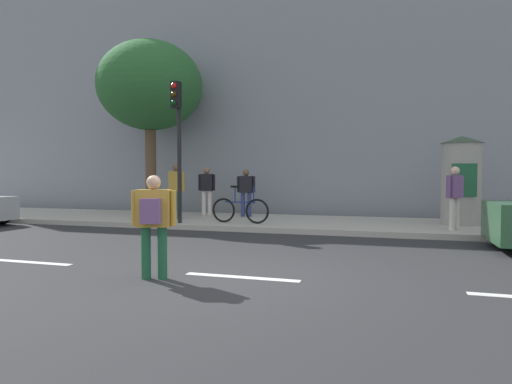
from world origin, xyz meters
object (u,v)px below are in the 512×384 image
Objects in this scene: pedestrian_with_backpack at (154,217)px; pedestrian_tallest at (455,193)px; street_tree at (150,86)px; pedestrian_near_pole at (176,187)px; pedestrian_in_light_jacket at (246,189)px; bicycle_leaning at (240,210)px; traffic_light at (177,128)px; poster_column at (461,180)px; pedestrian_in_red_top at (207,187)px.

pedestrian_with_backpack is 0.95× the size of pedestrian_tallest.
pedestrian_near_pole is at bearing -37.74° from street_tree.
pedestrian_in_light_jacket reaches higher than bicycle_leaning.
traffic_light is 2.51× the size of pedestrian_tallest.
poster_column is 9.39m from pedestrian_with_backpack.
bicycle_leaning is (-6.08, -1.43, -0.87)m from poster_column.
poster_column is at bearing 14.81° from traffic_light.
pedestrian_with_backpack is 8.04m from pedestrian_tallest.
pedestrian_in_red_top is 3.04m from bicycle_leaning.
pedestrian_tallest is at bearing 52.44° from pedestrian_with_backpack.
traffic_light is 2.43× the size of pedestrian_in_red_top.
traffic_light is 2.31× the size of pedestrian_near_pole.
pedestrian_tallest reaches higher than pedestrian_in_light_jacket.
poster_column is at bearing -2.26° from street_tree.
bicycle_leaning is at bearing -166.78° from poster_column.
pedestrian_with_backpack is at bearing -65.37° from pedestrian_near_pole.
pedestrian_in_light_jacket is at bearing 2.71° from street_tree.
street_tree is 3.67× the size of pedestrian_in_red_top.
pedestrian_in_red_top reaches higher than bicycle_leaning.
poster_column is at bearing 13.22° from bicycle_leaning.
poster_column is 1.57× the size of pedestrian_in_light_jacket.
traffic_light is at bearing -165.19° from poster_column.
pedestrian_tallest is (7.42, 0.65, -1.80)m from traffic_light.
pedestrian_near_pole is (-0.63, 1.16, -1.71)m from traffic_light.
street_tree is at bearing 120.55° from pedestrian_with_backpack.
pedestrian_tallest is (4.90, 6.37, 0.17)m from pedestrian_with_backpack.
traffic_light is at bearing -159.66° from bicycle_leaning.
traffic_light is at bearing -114.83° from pedestrian_in_light_jacket.
pedestrian_in_red_top is 0.94× the size of bicycle_leaning.
pedestrian_with_backpack is (4.82, -8.17, -3.76)m from street_tree.
pedestrian_in_light_jacket is (-1.31, 8.34, 0.16)m from pedestrian_with_backpack.
street_tree is (-2.30, 2.45, 1.79)m from traffic_light.
pedestrian_tallest is at bearing 5.02° from traffic_light.
traffic_light is 1.63× the size of poster_column.
street_tree is 6.03m from bicycle_leaning.
pedestrian_near_pole is 8.07m from pedestrian_tallest.
bicycle_leaning is at bearing -76.66° from pedestrian_in_light_jacket.
pedestrian_in_red_top is at bearing 79.47° from pedestrian_near_pole.
bicycle_leaning is (2.00, -2.22, -0.59)m from pedestrian_in_red_top.
street_tree is at bearing 142.26° from pedestrian_near_pole.
street_tree is 5.03m from pedestrian_in_light_jacket.
street_tree is at bearing -177.29° from pedestrian_in_light_jacket.
pedestrian_near_pole is at bearing 167.03° from bicycle_leaning.
pedestrian_in_light_jacket is at bearing 65.17° from traffic_light.
poster_column is 1.62× the size of pedestrian_with_backpack.
pedestrian_with_backpack is 0.92× the size of pedestrian_in_red_top.
pedestrian_in_red_top reaches higher than pedestrian_with_backpack.
street_tree reaches higher than pedestrian_in_light_jacket.
pedestrian_in_light_jacket is at bearing 98.93° from pedestrian_with_backpack.
pedestrian_near_pole is (1.67, -1.29, -3.50)m from street_tree.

